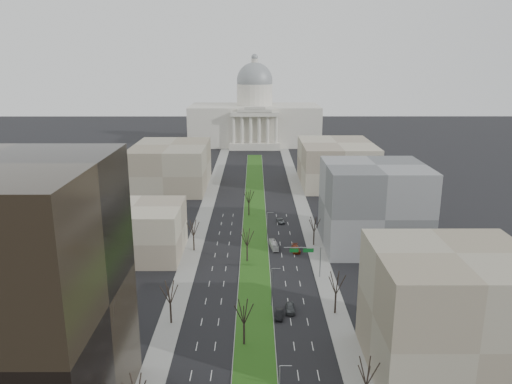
{
  "coord_description": "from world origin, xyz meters",
  "views": [
    {
      "loc": [
        0.05,
        -44.13,
        53.03
      ],
      "look_at": [
        0.44,
        109.14,
        11.47
      ],
      "focal_mm": 35.0,
      "sensor_mm": 36.0,
      "label": 1
    }
  ],
  "objects_px": {
    "car_grey_near": "(290,308)",
    "car_grey_far": "(281,221)",
    "box_van": "(274,245)",
    "car_black": "(279,314)",
    "car_red": "(296,249)"
  },
  "relations": [
    {
      "from": "car_black",
      "to": "car_red",
      "type": "relative_size",
      "value": 0.83
    },
    {
      "from": "box_van",
      "to": "car_red",
      "type": "bearing_deg",
      "value": -28.76
    },
    {
      "from": "car_grey_near",
      "to": "car_grey_far",
      "type": "height_order",
      "value": "car_grey_near"
    },
    {
      "from": "car_red",
      "to": "car_grey_far",
      "type": "relative_size",
      "value": 1.15
    },
    {
      "from": "car_red",
      "to": "box_van",
      "type": "relative_size",
      "value": 0.76
    },
    {
      "from": "car_black",
      "to": "car_grey_far",
      "type": "bearing_deg",
      "value": 92.56
    },
    {
      "from": "car_black",
      "to": "car_grey_far",
      "type": "xyz_separation_m",
      "value": [
        3.42,
        62.16,
        -0.09
      ]
    },
    {
      "from": "car_black",
      "to": "box_van",
      "type": "distance_m",
      "value": 39.31
    },
    {
      "from": "car_black",
      "to": "car_grey_far",
      "type": "height_order",
      "value": "car_black"
    },
    {
      "from": "car_grey_near",
      "to": "car_grey_far",
      "type": "xyz_separation_m",
      "value": [
        0.96,
        59.61,
        -0.16
      ]
    },
    {
      "from": "car_black",
      "to": "car_grey_far",
      "type": "distance_m",
      "value": 62.25
    },
    {
      "from": "car_grey_far",
      "to": "box_van",
      "type": "relative_size",
      "value": 0.66
    },
    {
      "from": "car_grey_far",
      "to": "car_grey_near",
      "type": "bearing_deg",
      "value": -100.09
    },
    {
      "from": "box_van",
      "to": "car_grey_far",
      "type": "bearing_deg",
      "value": 75.03
    },
    {
      "from": "car_grey_near",
      "to": "box_van",
      "type": "bearing_deg",
      "value": 94.56
    }
  ]
}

